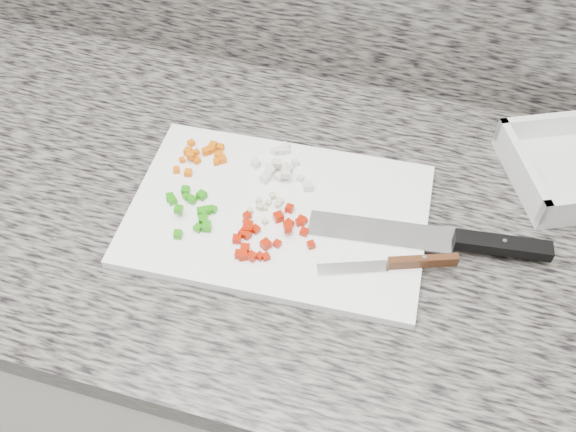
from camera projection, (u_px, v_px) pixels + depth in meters
The scene contains 10 objects.
cabinet at pixel (247, 349), 1.28m from camera, with size 3.92×0.62×0.86m, color white.
countertop at pixel (231, 203), 0.93m from camera, with size 3.96×0.64×0.04m, color #646158.
cutting_board at pixel (278, 214), 0.88m from camera, with size 0.40×0.27×0.01m, color white.
carrot_pile at pixel (204, 155), 0.94m from camera, with size 0.07×0.07×0.02m.
onion_pile at pixel (281, 168), 0.92m from camera, with size 0.10×0.08×0.02m.
green_pepper_pile at pixel (194, 210), 0.87m from camera, with size 0.08×0.09×0.02m.
red_pepper_pile at pixel (265, 234), 0.85m from camera, with size 0.11×0.11×0.02m.
garlic_pile at pixel (269, 206), 0.88m from camera, with size 0.05×0.06×0.01m.
chef_knife at pixel (460, 241), 0.84m from camera, with size 0.32×0.07×0.02m.
paring_knife at pixel (405, 263), 0.82m from camera, with size 0.17×0.07×0.02m.
Camera 1 is at (0.25, 0.88, 1.59)m, focal length 40.00 mm.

